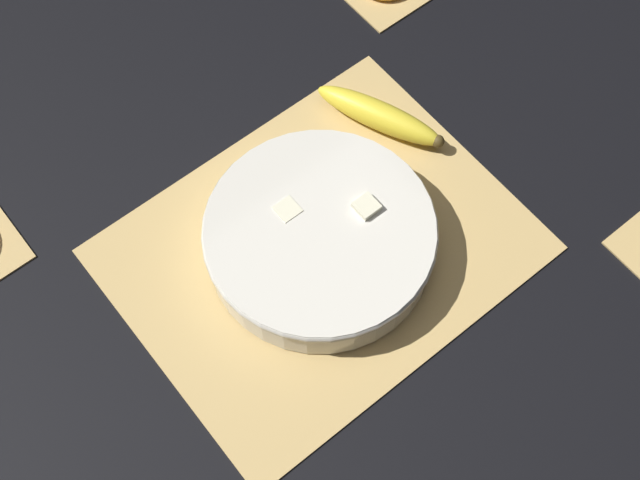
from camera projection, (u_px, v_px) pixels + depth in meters
ground_plane at (320, 250)px, 1.11m from camera, size 6.00×6.00×0.00m
bamboo_mat_center at (320, 249)px, 1.10m from camera, size 0.48×0.38×0.01m
fruit_salad_bowl at (320, 237)px, 1.07m from camera, size 0.28×0.28×0.06m
whole_banana at (380, 116)px, 1.17m from camera, size 0.10×0.18×0.04m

